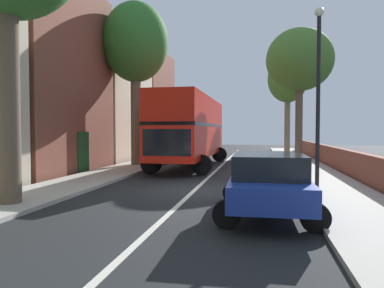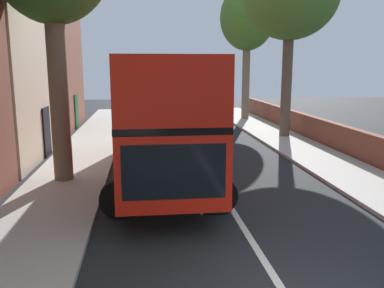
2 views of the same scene
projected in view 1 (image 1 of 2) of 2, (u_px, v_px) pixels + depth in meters
The scene contains 10 objects.
ground_plane at pixel (195, 190), 12.75m from camera, with size 84.00×84.00×0.00m, color black.
road_centre_line at pixel (195, 190), 12.75m from camera, with size 0.16×54.00×0.01m, color silver.
sidewalk_left at pixel (71, 185), 13.66m from camera, with size 2.60×60.00×0.12m, color #B2ADA3.
sidewalk_right at pixel (338, 193), 11.83m from camera, with size 2.60×60.00×0.12m, color #B2ADA3.
double_decker_bus at pixel (191, 127), 20.88m from camera, with size 3.58×11.15×4.06m.
parked_car_blue_right_2 at pixel (268, 180), 8.88m from camera, with size 2.55×4.52×1.58m.
street_tree_left_0 at pixel (135, 44), 20.99m from camera, with size 3.88×3.88×9.69m.
street_tree_right_3 at pixel (288, 80), 33.72m from camera, with size 3.78×3.78×9.24m.
street_tree_right_5 at pixel (300, 61), 26.29m from camera, with size 4.95×4.95×9.68m.
lamppost_right at pixel (318, 83), 12.30m from camera, with size 0.32×0.32×6.31m.
Camera 1 is at (2.28, -12.47, 2.16)m, focal length 32.98 mm.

